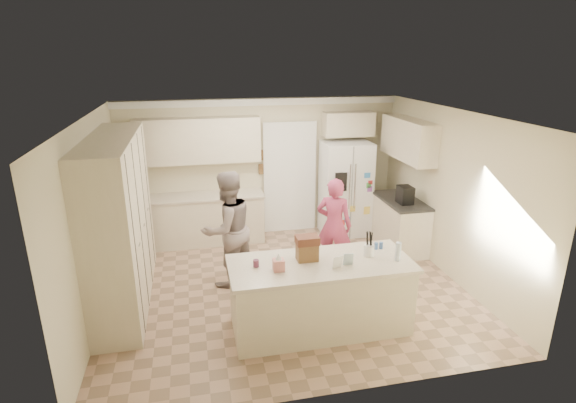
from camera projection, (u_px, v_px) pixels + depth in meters
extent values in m
cube|color=tan|center=(286.00, 288.00, 6.82)|extent=(5.20, 4.60, 0.02)
cube|color=white|center=(286.00, 114.00, 5.99)|extent=(5.20, 4.60, 0.02)
cube|color=beige|center=(261.00, 167.00, 8.55)|extent=(5.20, 0.02, 2.60)
cube|color=beige|center=(337.00, 284.00, 4.27)|extent=(5.20, 0.02, 2.60)
cube|color=beige|center=(92.00, 220.00, 5.88)|extent=(0.02, 4.60, 2.60)
cube|color=beige|center=(451.00, 195.00, 6.93)|extent=(0.02, 4.60, 2.60)
cube|color=white|center=(260.00, 102.00, 8.11)|extent=(5.20, 0.08, 0.12)
cube|color=beige|center=(120.00, 222.00, 6.17)|extent=(0.60, 2.60, 2.35)
cube|color=beige|center=(203.00, 220.00, 8.30)|extent=(2.20, 0.60, 0.88)
cube|color=beige|center=(202.00, 196.00, 8.15)|extent=(2.24, 0.63, 0.04)
cube|color=beige|center=(198.00, 141.00, 7.95)|extent=(2.20, 0.35, 0.80)
cube|color=black|center=(290.00, 179.00, 8.71)|extent=(0.90, 0.06, 2.10)
cube|color=white|center=(290.00, 179.00, 8.68)|extent=(1.02, 0.03, 2.22)
cube|color=brown|center=(262.00, 155.00, 8.43)|extent=(0.15, 0.02, 0.20)
cube|color=brown|center=(262.00, 169.00, 8.52)|extent=(0.15, 0.02, 0.20)
cube|color=white|center=(345.00, 189.00, 8.60)|extent=(0.92, 0.73, 1.80)
cube|color=gray|center=(352.00, 194.00, 8.27)|extent=(0.02, 0.02, 1.78)
cube|color=black|center=(341.00, 182.00, 8.14)|extent=(0.22, 0.03, 0.35)
cylinder|color=silver|center=(350.00, 187.00, 8.20)|extent=(0.02, 0.02, 0.85)
cylinder|color=silver|center=(355.00, 186.00, 8.22)|extent=(0.02, 0.02, 0.85)
cube|color=beige|center=(348.00, 124.00, 8.45)|extent=(0.95, 0.35, 0.45)
cube|color=beige|center=(400.00, 225.00, 8.07)|extent=(0.60, 1.20, 0.88)
cube|color=#2D2B28|center=(401.00, 201.00, 7.92)|extent=(0.63, 1.24, 0.04)
cube|color=beige|center=(408.00, 139.00, 7.80)|extent=(0.35, 1.50, 0.70)
cube|color=black|center=(405.00, 195.00, 7.67)|extent=(0.22, 0.28, 0.30)
cube|color=beige|center=(320.00, 297.00, 5.70)|extent=(2.20, 0.90, 0.88)
cube|color=beige|center=(321.00, 264.00, 5.55)|extent=(2.28, 0.96, 0.05)
cylinder|color=white|center=(369.00, 250.00, 5.70)|extent=(0.13, 0.13, 0.15)
cube|color=tan|center=(279.00, 265.00, 5.32)|extent=(0.13, 0.13, 0.14)
cone|color=white|center=(279.00, 256.00, 5.29)|extent=(0.08, 0.08, 0.08)
cube|color=brown|center=(307.00, 252.00, 5.57)|extent=(0.26, 0.18, 0.22)
cube|color=#592D1E|center=(307.00, 240.00, 5.52)|extent=(0.28, 0.20, 0.10)
cylinder|color=#59263F|center=(256.00, 263.00, 5.42)|extent=(0.07, 0.07, 0.09)
cube|color=white|center=(338.00, 262.00, 5.37)|extent=(0.12, 0.06, 0.16)
cube|color=silver|center=(348.00, 259.00, 5.44)|extent=(0.12, 0.05, 0.16)
cylinder|color=silver|center=(398.00, 251.00, 5.56)|extent=(0.07, 0.07, 0.24)
cylinder|color=#385B99|center=(376.00, 246.00, 5.90)|extent=(0.05, 0.05, 0.09)
cylinder|color=#385B99|center=(381.00, 245.00, 5.92)|extent=(0.05, 0.05, 0.09)
imported|color=gray|center=(228.00, 229.00, 6.68)|extent=(1.08, 1.01, 1.77)
imported|color=#B7424C|center=(334.00, 225.00, 7.14)|extent=(0.67, 0.60, 1.55)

